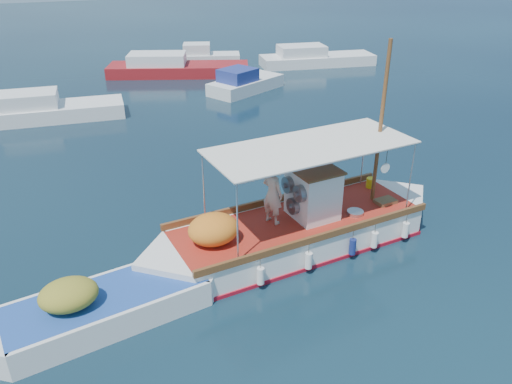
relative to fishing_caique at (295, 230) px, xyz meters
name	(u,v)px	position (x,y,z in m)	size (l,w,h in m)	color
ground	(283,235)	(-0.07, 0.76, -0.58)	(160.00, 160.00, 0.00)	black
fishing_caique	(295,230)	(0.00, 0.00, 0.00)	(10.68, 3.70, 6.56)	white
dinghy	(105,308)	(-6.13, -1.39, -0.22)	(6.92, 2.87, 1.72)	white
bg_boat_nw	(48,111)	(-7.24, 16.71, -0.09)	(7.80, 2.94, 1.80)	silver
bg_boat_n	(174,68)	(1.63, 24.22, -0.09)	(10.56, 5.96, 1.80)	maroon
bg_boat_ne	(244,84)	(4.89, 18.12, -0.09)	(5.73, 4.45, 1.80)	silver
bg_boat_e	(314,59)	(12.73, 23.38, -0.09)	(9.30, 3.91, 1.80)	silver
bg_boat_far_n	(205,58)	(4.80, 27.11, -0.09)	(5.59, 3.46, 1.80)	silver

